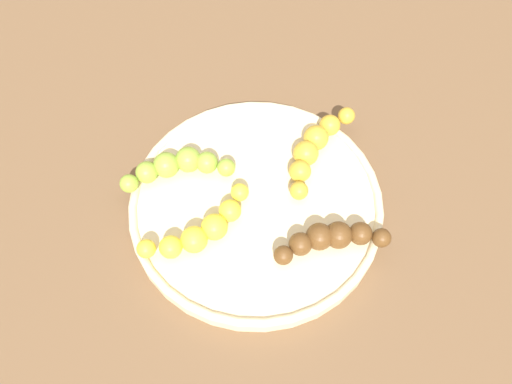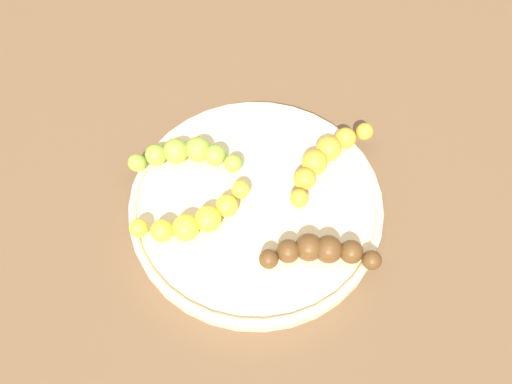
{
  "view_description": "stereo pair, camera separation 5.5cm",
  "coord_description": "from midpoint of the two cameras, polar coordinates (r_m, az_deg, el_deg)",
  "views": [
    {
      "loc": [
        -0.24,
        -0.14,
        0.52
      ],
      "look_at": [
        0.0,
        0.0,
        0.04
      ],
      "focal_mm": 34.48,
      "sensor_mm": 36.0,
      "label": 1
    },
    {
      "loc": [
        -0.21,
        -0.18,
        0.52
      ],
      "look_at": [
        0.0,
        0.0,
        0.04
      ],
      "focal_mm": 34.48,
      "sensor_mm": 36.0,
      "label": 2
    }
  ],
  "objects": [
    {
      "name": "fruit_bowl",
      "position": [
        0.58,
        2.74,
        -1.52
      ],
      "size": [
        0.3,
        0.3,
        0.02
      ],
      "color": "beige",
      "rests_on": "ground_plane"
    },
    {
      "name": "banana_yellow",
      "position": [
        0.54,
        -4.19,
        -3.4
      ],
      "size": [
        0.13,
        0.08,
        0.03
      ],
      "rotation": [
        0.0,
        0.0,
        4.28
      ],
      "color": "yellow",
      "rests_on": "fruit_bowl"
    },
    {
      "name": "banana_overripe",
      "position": [
        0.53,
        10.37,
        -6.99
      ],
      "size": [
        0.09,
        0.1,
        0.03
      ],
      "rotation": [
        0.0,
        0.0,
        0.71
      ],
      "color": "#593819",
      "rests_on": "fruit_bowl"
    },
    {
      "name": "banana_green",
      "position": [
        0.59,
        -5.51,
        4.16
      ],
      "size": [
        0.1,
        0.11,
        0.03
      ],
      "rotation": [
        0.0,
        0.0,
        0.72
      ],
      "color": "#8CAD38",
      "rests_on": "fruit_bowl"
    },
    {
      "name": "banana_spotted",
      "position": [
        0.59,
        10.66,
        3.72
      ],
      "size": [
        0.15,
        0.04,
        0.03
      ],
      "rotation": [
        0.0,
        0.0,
        1.56
      ],
      "color": "gold",
      "rests_on": "fruit_bowl"
    },
    {
      "name": "ground_plane",
      "position": [
        0.59,
        2.69,
        -2.1
      ],
      "size": [
        2.4,
        2.4,
        0.0
      ],
      "primitive_type": "plane",
      "color": "brown"
    }
  ]
}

